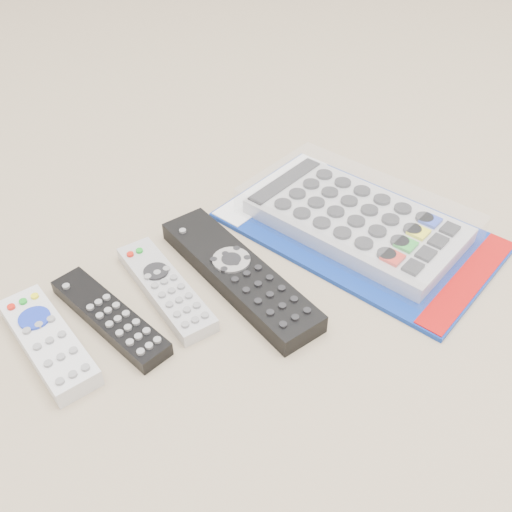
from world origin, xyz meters
TOP-DOWN VIEW (x-y plane):
  - remote_small_grey at (-0.21, 0.06)m, footprint 0.05×0.16m
  - remote_slim_black at (-0.14, 0.05)m, footprint 0.06×0.18m
  - remote_silver_dvd at (-0.07, 0.05)m, footprint 0.06×0.18m
  - remote_large_black at (0.02, 0.01)m, footprint 0.07×0.26m
  - jumbo_remote_packaged at (0.20, -0.01)m, footprint 0.28×0.39m

SIDE VIEW (x-z plane):
  - remote_slim_black at x=-0.14m, z-range 0.00..0.02m
  - remote_silver_dvd at x=-0.07m, z-range 0.00..0.02m
  - remote_small_grey at x=-0.21m, z-range 0.00..0.02m
  - remote_large_black at x=0.02m, z-range 0.00..0.03m
  - jumbo_remote_packaged at x=0.20m, z-range 0.00..0.05m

